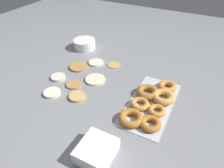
{
  "coord_description": "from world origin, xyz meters",
  "views": [
    {
      "loc": [
        -0.74,
        -0.47,
        0.67
      ],
      "look_at": [
        -0.01,
        -0.09,
        0.04
      ],
      "focal_mm": 32.0,
      "sensor_mm": 36.0,
      "label": 1
    }
  ],
  "objects": [
    {
      "name": "donut_tray",
      "position": [
        -0.02,
        -0.31,
        0.02
      ],
      "size": [
        0.42,
        0.2,
        0.04
      ],
      "color": "silver",
      "rests_on": "ground_plane"
    },
    {
      "name": "pancake_1",
      "position": [
        -0.14,
        0.04,
        0.01
      ],
      "size": [
        0.08,
        0.08,
        0.01
      ],
      "primitive_type": "cylinder",
      "color": "tan",
      "rests_on": "ground_plane"
    },
    {
      "name": "pancake_3",
      "position": [
        -0.07,
        0.11,
        0.01
      ],
      "size": [
        0.08,
        0.08,
        0.01
      ],
      "primitive_type": "cylinder",
      "color": "#B27F42",
      "rests_on": "ground_plane"
    },
    {
      "name": "pancake_5",
      "position": [
        0.03,
        0.03,
        0.01
      ],
      "size": [
        0.11,
        0.11,
        0.01
      ],
      "primitive_type": "cylinder",
      "color": "beige",
      "rests_on": "ground_plane"
    },
    {
      "name": "pancake_4",
      "position": [
        0.09,
        0.19,
        0.01
      ],
      "size": [
        0.11,
        0.11,
        0.01
      ],
      "primitive_type": "cylinder",
      "color": "#B27F42",
      "rests_on": "ground_plane"
    },
    {
      "name": "container_stack",
      "position": [
        -0.38,
        -0.22,
        0.03
      ],
      "size": [
        0.14,
        0.13,
        0.06
      ],
      "color": "white",
      "rests_on": "ground_plane"
    },
    {
      "name": "pancake_6",
      "position": [
        -0.18,
        0.17,
        0.01
      ],
      "size": [
        0.09,
        0.09,
        0.02
      ],
      "primitive_type": "cylinder",
      "color": "silver",
      "rests_on": "ground_plane"
    },
    {
      "name": "pancake_7",
      "position": [
        0.22,
        0.01,
        0.0
      ],
      "size": [
        0.08,
        0.08,
        0.01
      ],
      "primitive_type": "cylinder",
      "color": "tan",
      "rests_on": "ground_plane"
    },
    {
      "name": "pancake_0",
      "position": [
        0.19,
        0.12,
        0.01
      ],
      "size": [
        0.1,
        0.1,
        0.01
      ],
      "primitive_type": "cylinder",
      "color": "beige",
      "rests_on": "ground_plane"
    },
    {
      "name": "ground_plane",
      "position": [
        0.0,
        0.0,
        0.0
      ],
      "size": [
        3.0,
        3.0,
        0.0
      ],
      "primitive_type": "plane",
      "color": "gray"
    },
    {
      "name": "batter_bowl",
      "position": [
        0.33,
        0.31,
        0.03
      ],
      "size": [
        0.16,
        0.16,
        0.06
      ],
      "color": "white",
      "rests_on": "ground_plane"
    },
    {
      "name": "pancake_2",
      "position": [
        -0.05,
        0.23,
        0.01
      ],
      "size": [
        0.08,
        0.08,
        0.01
      ],
      "primitive_type": "cylinder",
      "color": "beige",
      "rests_on": "ground_plane"
    }
  ]
}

